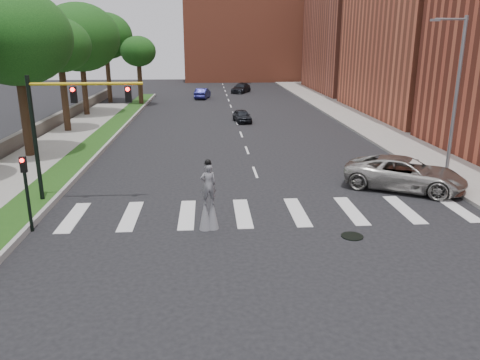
% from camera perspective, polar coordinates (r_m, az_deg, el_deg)
% --- Properties ---
extents(ground_plane, '(160.00, 160.00, 0.00)m').
position_cam_1_polar(ground_plane, '(21.00, 4.04, -4.95)').
color(ground_plane, black).
rests_on(ground_plane, ground).
extents(grass_median, '(2.00, 60.00, 0.25)m').
position_cam_1_polar(grass_median, '(40.99, -16.18, 5.32)').
color(grass_median, '#1A4112').
rests_on(grass_median, ground).
extents(median_curb, '(0.20, 60.00, 0.28)m').
position_cam_1_polar(median_curb, '(40.78, -14.74, 5.39)').
color(median_curb, '#979892').
rests_on(median_curb, ground).
extents(sidewalk_left, '(4.00, 60.00, 0.18)m').
position_cam_1_polar(sidewalk_left, '(32.48, -24.91, 1.50)').
color(sidewalk_left, gray).
rests_on(sidewalk_left, ground).
extents(sidewalk_right, '(5.00, 90.00, 0.18)m').
position_cam_1_polar(sidewalk_right, '(47.52, 15.02, 6.85)').
color(sidewalk_right, gray).
rests_on(sidewalk_right, ground).
extents(stone_wall, '(0.50, 56.00, 1.10)m').
position_cam_1_polar(stone_wall, '(44.28, -22.70, 6.05)').
color(stone_wall, '#555049').
rests_on(stone_wall, ground).
extents(manhole, '(0.90, 0.90, 0.04)m').
position_cam_1_polar(manhole, '(19.83, 13.51, -6.68)').
color(manhole, black).
rests_on(manhole, ground).
extents(building_far, '(16.00, 22.00, 20.00)m').
position_cam_1_polar(building_far, '(77.45, 15.50, 17.77)').
color(building_far, '#A04F3B').
rests_on(building_far, ground).
extents(building_backdrop, '(26.00, 14.00, 18.00)m').
position_cam_1_polar(building_backdrop, '(97.74, 1.29, 17.40)').
color(building_backdrop, '#BE593B').
rests_on(building_backdrop, ground).
extents(streetlight, '(2.05, 0.20, 9.00)m').
position_cam_1_polar(streetlight, '(28.94, 24.73, 9.57)').
color(streetlight, slate).
rests_on(streetlight, ground).
extents(traffic_signal, '(5.30, 0.23, 6.20)m').
position_cam_1_polar(traffic_signal, '(23.66, -21.19, 6.87)').
color(traffic_signal, black).
rests_on(traffic_signal, ground).
extents(secondary_signal, '(0.25, 0.21, 3.23)m').
position_cam_1_polar(secondary_signal, '(21.07, -24.59, -0.80)').
color(secondary_signal, black).
rests_on(secondary_signal, ground).
extents(stilt_performer, '(0.83, 0.59, 3.07)m').
position_cam_1_polar(stilt_performer, '(19.67, -3.85, -2.65)').
color(stilt_performer, black).
rests_on(stilt_performer, ground).
extents(suv_crossing, '(6.84, 5.60, 1.73)m').
position_cam_1_polar(suv_crossing, '(26.56, 19.44, 0.74)').
color(suv_crossing, '#A29F99').
rests_on(suv_crossing, ground).
extents(car_near, '(1.93, 3.75, 1.22)m').
position_cam_1_polar(car_near, '(46.30, 0.25, 7.82)').
color(car_near, black).
rests_on(car_near, ground).
extents(car_mid, '(2.32, 4.56, 1.43)m').
position_cam_1_polar(car_mid, '(65.65, -4.59, 10.48)').
color(car_mid, '#181854').
rests_on(car_mid, ground).
extents(car_far, '(3.71, 5.21, 1.40)m').
position_cam_1_polar(car_far, '(72.99, 0.13, 11.13)').
color(car_far, black).
rests_on(car_far, ground).
extents(tree_2, '(7.19, 7.19, 10.97)m').
position_cam_1_polar(tree_2, '(34.34, -25.78, 15.35)').
color(tree_2, black).
rests_on(tree_2, ground).
extents(tree_3, '(5.23, 5.23, 9.57)m').
position_cam_1_polar(tree_3, '(43.12, -21.18, 14.99)').
color(tree_3, black).
rests_on(tree_3, ground).
extents(tree_4, '(8.03, 8.03, 11.43)m').
position_cam_1_polar(tree_4, '(52.27, -18.94, 16.10)').
color(tree_4, black).
rests_on(tree_4, ground).
extents(tree_5, '(6.72, 6.72, 11.11)m').
position_cam_1_polar(tree_5, '(63.36, -16.10, 16.48)').
color(tree_5, black).
rests_on(tree_5, ground).
extents(tree_6, '(4.23, 4.23, 8.27)m').
position_cam_1_polar(tree_6, '(59.37, -12.30, 14.99)').
color(tree_6, black).
rests_on(tree_6, ground).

